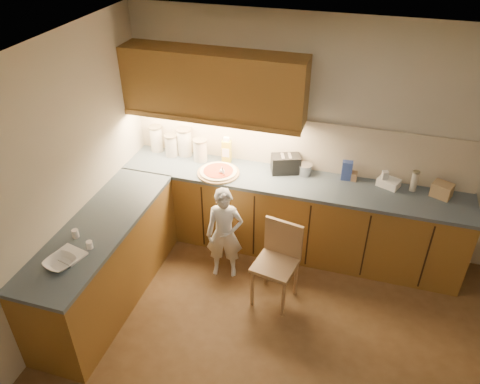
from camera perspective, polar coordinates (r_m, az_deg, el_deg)
The scene contains 24 objects.
room at distance 3.20m, azimuth 7.58°, elevation -3.59°, with size 4.54×4.50×2.62m.
l_counter at distance 5.08m, azimuth -1.18°, elevation -4.57°, with size 3.77×2.62×0.92m.
backsplash at distance 5.17m, azimuth 7.07°, elevation 5.82°, with size 3.75×0.02×0.58m, color beige.
upper_cabinets at distance 4.97m, azimuth -3.27°, elevation 12.94°, with size 1.95×0.36×0.73m.
pizza_on_board at distance 5.14m, azimuth -2.64°, elevation 2.43°, with size 0.47×0.47×0.19m.
child at distance 4.90m, azimuth -1.89°, elevation -5.12°, with size 0.39×0.26×1.07m, color silver.
wooden_chair at distance 4.67m, azimuth 4.69°, elevation -7.94°, with size 0.46×0.46×0.88m.
mixing_bowl at distance 4.21m, azimuth -21.06°, elevation -8.09°, with size 0.25×0.25×0.06m, color white.
canister_a at distance 5.63m, azimuth -10.17°, elevation 6.45°, with size 0.16×0.16×0.31m.
canister_b at distance 5.50m, azimuth -8.37°, elevation 5.66°, with size 0.15×0.15×0.26m.
canister_c at distance 5.48m, azimuth -6.79°, elevation 6.11°, with size 0.18×0.18×0.33m.
canister_d at distance 5.36m, azimuth -4.87°, elevation 5.14°, with size 0.16×0.16×0.27m.
oil_jug at distance 5.31m, azimuth -1.64°, elevation 5.08°, with size 0.11×0.08×0.31m.
toaster at distance 5.15m, azimuth 5.59°, elevation 3.43°, with size 0.35×0.28×0.20m.
steel_pot at distance 5.16m, azimuth 7.91°, elevation 2.77°, with size 0.16×0.16×0.12m.
blue_box at distance 5.12m, azimuth 12.89°, elevation 2.57°, with size 0.11×0.08×0.22m, color #344B9E.
card_box_a at distance 5.16m, azimuth 13.38°, elevation 1.95°, with size 0.13×0.09×0.09m, color tan.
white_bottle at distance 5.12m, azimuth 17.18°, elevation 1.56°, with size 0.06×0.06×0.18m, color silver.
flat_pack at distance 5.15m, azimuth 17.67°, elevation 1.10°, with size 0.22×0.15×0.09m, color white.
tall_jar at distance 5.12m, azimuth 20.49°, elevation 1.27°, with size 0.07×0.07×0.23m.
card_box_b at distance 5.16m, azimuth 23.41°, elevation 0.22°, with size 0.19×0.15×0.15m, color tan.
dough_cloth at distance 4.30m, azimuth -20.09°, elevation -7.20°, with size 0.25×0.20×0.02m, color white.
spice_jar_a at distance 4.47m, azimuth -19.43°, elevation -4.79°, with size 0.06×0.06×0.08m, color silver.
spice_jar_b at distance 4.31m, azimuth -17.86°, elevation -6.14°, with size 0.05×0.05×0.07m, color white.
Camera 1 is at (0.32, -2.54, 3.60)m, focal length 35.00 mm.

